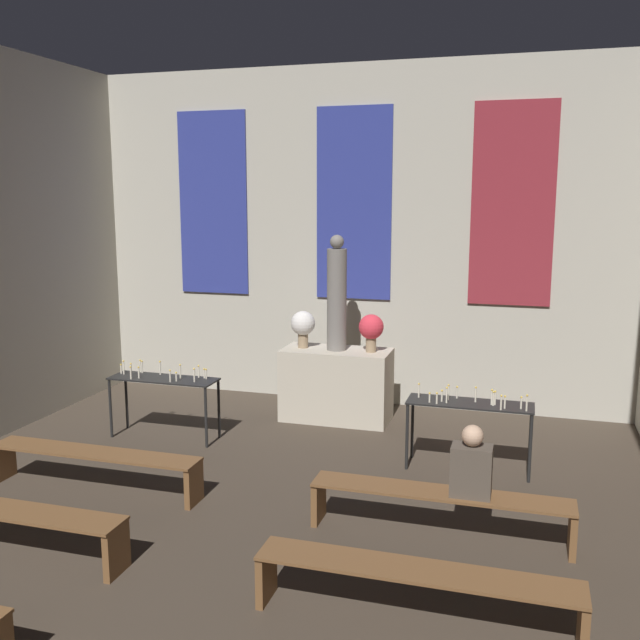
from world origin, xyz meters
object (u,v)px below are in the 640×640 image
object	(u,v)px
statue	(337,296)
candle_rack_left	(164,385)
pew_back_right	(440,503)
person_seated	(471,465)
flower_vase_left	(303,325)
pew_third_right	(415,583)
altar	(336,385)
pew_back_left	(94,461)
flower_vase_right	(371,329)
candle_rack_right	(470,411)

from	to	relation	value
statue	candle_rack_left	bearing A→B (deg)	-145.00
pew_back_right	person_seated	size ratio (longest dim) A/B	3.62
flower_vase_left	pew_third_right	size ratio (longest dim) A/B	0.22
person_seated	flower_vase_left	bearing A→B (deg)	129.82
altar	statue	xyz separation A→B (m)	(0.00, 0.00, 1.24)
pew_back_left	pew_back_right	world-z (taller)	same
candle_rack_left	person_seated	size ratio (longest dim) A/B	2.14
candle_rack_left	person_seated	distance (m)	4.35
statue	pew_third_right	distance (m)	5.03
altar	pew_third_right	bearing A→B (deg)	-68.04
altar	pew_third_right	size ratio (longest dim) A/B	0.63
flower_vase_left	statue	bearing A→B (deg)	0.00
candle_rack_left	flower_vase_right	bearing A→B (deg)	29.24
flower_vase_right	candle_rack_left	bearing A→B (deg)	-150.76
pew_back_right	candle_rack_right	bearing A→B (deg)	86.24
flower_vase_right	statue	bearing A→B (deg)	180.00
flower_vase_right	candle_rack_left	world-z (taller)	flower_vase_right
flower_vase_right	pew_back_left	xyz separation A→B (m)	(-2.29, -3.07, -0.98)
candle_rack_left	statue	bearing A→B (deg)	35.00
pew_back_left	person_seated	bearing A→B (deg)	0.00
altar	flower_vase_left	bearing A→B (deg)	180.00
pew_third_right	pew_back_left	distance (m)	3.88
candle_rack_left	pew_back_left	size ratio (longest dim) A/B	0.59
flower_vase_right	flower_vase_left	bearing A→B (deg)	180.00
candle_rack_left	pew_third_right	bearing A→B (deg)	-40.06
flower_vase_left	person_seated	distance (m)	4.04
candle_rack_right	pew_back_right	bearing A→B (deg)	-93.76
altar	pew_third_right	xyz separation A→B (m)	(1.81, -4.48, -0.17)
altar	person_seated	size ratio (longest dim) A/B	2.27
flower_vase_left	pew_back_right	bearing A→B (deg)	-53.28
candle_rack_left	candle_rack_right	distance (m)	3.84
pew_back_right	flower_vase_right	bearing A→B (deg)	113.36
altar	candle_rack_left	size ratio (longest dim) A/B	1.06
pew_back_left	person_seated	world-z (taller)	person_seated
pew_back_right	altar	bearing A→B (deg)	120.49
candle_rack_left	pew_back_left	xyz separation A→B (m)	(0.11, -1.72, -0.36)
person_seated	flower_vase_right	bearing A→B (deg)	117.46
flower_vase_left	candle_rack_left	world-z (taller)	flower_vase_left
flower_vase_right	pew_third_right	distance (m)	4.78
flower_vase_right	person_seated	bearing A→B (deg)	-62.54
statue	candle_rack_right	bearing A→B (deg)	-35.12
candle_rack_left	pew_back_right	xyz separation A→B (m)	(3.73, -1.72, -0.36)
candle_rack_right	pew_back_right	size ratio (longest dim) A/B	0.59
altar	person_seated	distance (m)	3.71
pew_back_right	person_seated	xyz separation A→B (m)	(0.27, 0.00, 0.39)
altar	statue	distance (m)	1.24
altar	flower_vase_left	xyz separation A→B (m)	(-0.48, 0.00, 0.82)
flower_vase_right	candle_rack_left	xyz separation A→B (m)	(-2.40, -1.35, -0.62)
flower_vase_left	candle_rack_right	bearing A→B (deg)	-29.34
pew_back_left	pew_back_right	size ratio (longest dim) A/B	1.00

